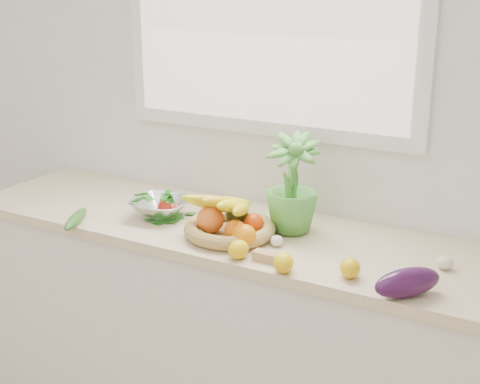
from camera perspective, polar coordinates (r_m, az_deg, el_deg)
The scene contains 18 objects.
back_wall at distance 2.71m, azimuth 2.43°, elevation 8.07°, with size 4.50×0.02×2.70m, color white.
counter_cabinet at distance 2.78m, azimuth -0.71°, elevation -11.98°, with size 2.20×0.58×0.86m, color silver.
countertop at distance 2.58m, azimuth -0.75°, elevation -3.30°, with size 2.24×0.62×0.04m, color beige.
orange_loose at distance 2.35m, azimuth 0.37°, elevation -3.83°, with size 0.09×0.09×0.09m, color orange.
lemon_a at distance 2.18m, azimuth 3.74°, elevation -6.04°, with size 0.07×0.08×0.07m, color yellow.
lemon_b at distance 2.27m, azimuth -0.13°, elevation -4.93°, with size 0.06×0.08×0.06m, color yellow.
lemon_c at distance 2.16m, azimuth 9.38°, elevation -6.41°, with size 0.06×0.08×0.06m, color gold.
apple at distance 2.70m, azimuth -6.33°, elevation -1.18°, with size 0.07×0.07×0.07m, color #AA1E0D.
ginger at distance 2.26m, azimuth 2.38°, elevation -5.55°, with size 0.10×0.04×0.03m, color tan.
garlic_a at distance 2.38m, azimuth 3.16°, elevation -4.19°, with size 0.05×0.05×0.04m, color white.
garlic_b at distance 2.30m, azimuth 17.08°, elevation -5.78°, with size 0.05×0.05×0.05m, color white.
garlic_c at distance 2.44m, azimuth 2.34°, elevation -3.59°, with size 0.05×0.05×0.04m, color white.
eggplant at distance 2.07m, azimuth 14.10°, elevation -7.50°, with size 0.09×0.23×0.09m, color #330F37.
cucumber at distance 2.66m, azimuth -13.84°, elevation -2.24°, with size 0.04×0.23×0.04m, color #2B5619.
radish at distance 2.36m, azimuth -1.72°, elevation -4.42°, with size 0.03×0.03×0.03m, color red.
potted_herb at distance 2.46m, azimuth 4.45°, elevation 0.80°, with size 0.20×0.20×0.36m, color #4C9B38.
fruit_basket at distance 2.46m, azimuth -0.95°, elevation -2.67°, with size 0.44×0.44×0.18m.
colander_with_spinach at distance 2.66m, azimuth -6.78°, elevation -0.89°, with size 0.26×0.26×0.12m.
Camera 1 is at (1.21, -0.12, 1.82)m, focal length 50.00 mm.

